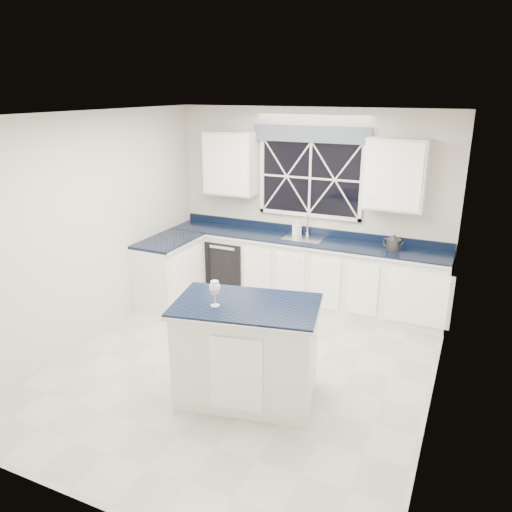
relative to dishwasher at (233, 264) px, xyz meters
The scene contains 13 objects.
ground 2.28m from the dishwasher, 60.57° to the right, with size 4.50×4.50×0.00m, color #B4B4AF.
back_wall 1.48m from the dishwasher, 15.26° to the left, with size 4.00×0.10×2.70m, color beige.
base_cabinets 0.79m from the dishwasher, 12.13° to the right, with size 3.99×1.60×0.90m.
countertop 1.21m from the dishwasher, ahead, with size 3.98×0.64×0.04m, color black.
dishwasher is the anchor object (origin of this frame).
window 1.81m from the dishwasher, 12.95° to the left, with size 1.65×0.09×1.26m.
upper_cabinets 1.86m from the dishwasher, ahead, with size 3.10×0.34×0.90m.
faucet 1.31m from the dishwasher, 10.02° to the left, with size 0.05×0.20×0.30m.
island 2.84m from the dishwasher, 60.28° to the right, with size 1.49×1.07×1.01m.
rug 1.32m from the dishwasher, 52.71° to the right, with size 1.21×0.88×0.02m.
kettle 2.43m from the dishwasher, ahead, with size 0.29×0.24×0.22m.
wine_glass 2.99m from the dishwasher, 66.09° to the right, with size 0.10×0.10×0.25m.
soap_bottle 1.16m from the dishwasher, 11.15° to the left, with size 0.10×0.10×0.21m, color silver.
Camera 1 is at (2.17, -4.39, 2.94)m, focal length 35.00 mm.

